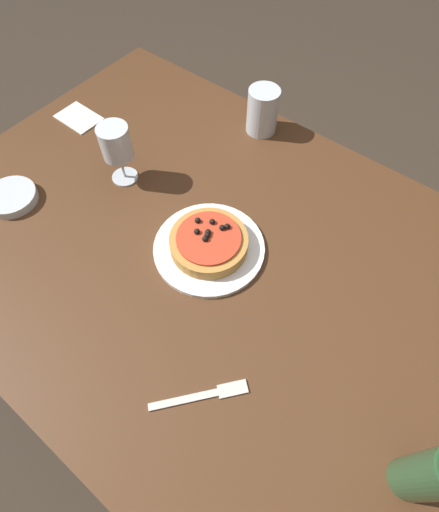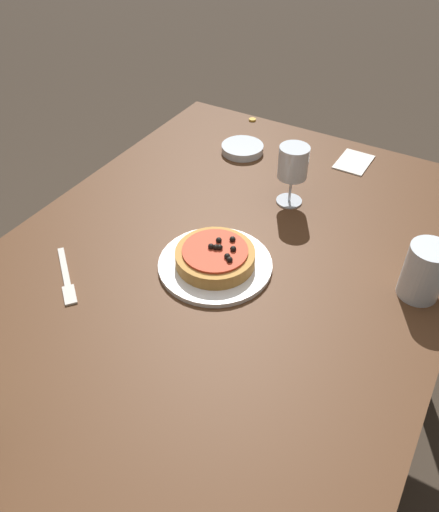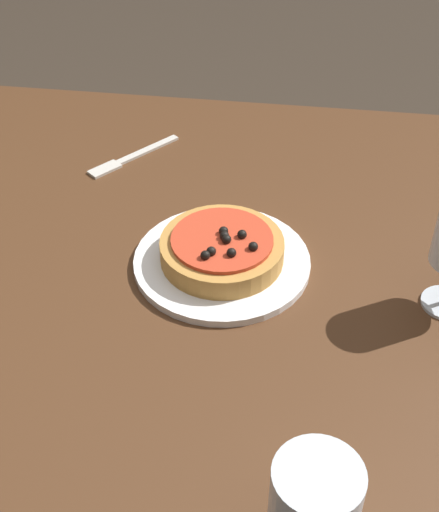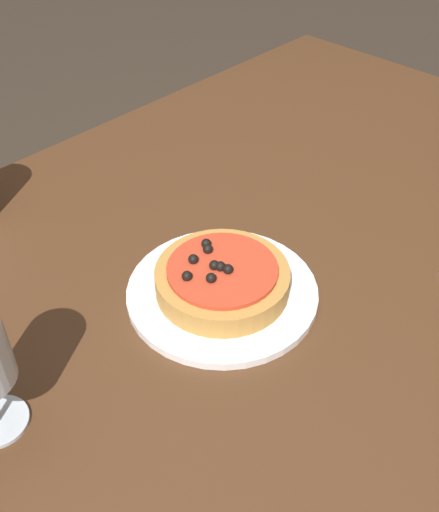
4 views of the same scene
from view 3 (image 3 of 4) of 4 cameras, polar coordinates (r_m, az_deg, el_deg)
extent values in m
cube|color=#4C2D19|center=(1.09, -3.17, -1.09)|extent=(1.59, 1.02, 0.03)
cylinder|color=white|center=(1.06, 0.16, -0.62)|extent=(0.26, 0.26, 0.01)
cylinder|color=#BC843D|center=(1.04, 0.16, 0.33)|extent=(0.18, 0.18, 0.03)
cylinder|color=red|center=(1.03, 0.17, 1.17)|extent=(0.15, 0.15, 0.01)
sphere|color=black|center=(1.00, -0.67, 0.38)|extent=(0.01, 0.01, 0.01)
sphere|color=black|center=(1.03, 1.81, 1.73)|extent=(0.01, 0.01, 0.01)
sphere|color=black|center=(1.04, 0.32, 2.01)|extent=(0.01, 0.01, 0.01)
sphere|color=black|center=(1.03, 0.39, 1.59)|extent=(0.01, 0.01, 0.01)
sphere|color=black|center=(1.02, 0.57, 1.34)|extent=(0.01, 0.01, 0.01)
sphere|color=black|center=(1.01, 2.71, 0.76)|extent=(0.01, 0.01, 0.01)
sphere|color=black|center=(1.00, 0.96, 0.26)|extent=(0.01, 0.01, 0.01)
sphere|color=black|center=(1.00, -1.14, 0.05)|extent=(0.01, 0.01, 0.01)
cylinder|color=silver|center=(0.74, 7.51, -19.62)|extent=(0.09, 0.09, 0.13)
cube|color=beige|center=(1.33, -5.76, 8.45)|extent=(0.10, 0.11, 0.00)
cube|color=beige|center=(1.29, -9.17, 6.87)|extent=(0.06, 0.06, 0.00)
camera|label=1|loc=(1.28, -17.44, 43.19)|focal=28.00mm
camera|label=2|loc=(0.92, -68.36, 24.03)|focal=35.00mm
camera|label=4|loc=(1.25, 27.04, 31.35)|focal=42.00mm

